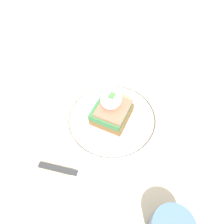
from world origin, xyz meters
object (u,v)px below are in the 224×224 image
sandwich (112,109)px  fork (137,80)px  knife (75,173)px  plate (112,118)px

sandwich → fork: (-0.15, 0.01, -0.04)m
sandwich → knife: bearing=-5.1°
fork → knife: 0.32m
plate → sandwich: (-0.00, -0.00, 0.04)m
fork → plate: bearing=-3.3°
plate → sandwich: bearing=-128.7°
sandwich → plate: bearing=51.3°
knife → plate: bearing=174.6°
plate → knife: (0.16, -0.02, -0.01)m
sandwich → fork: size_ratio=0.82×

